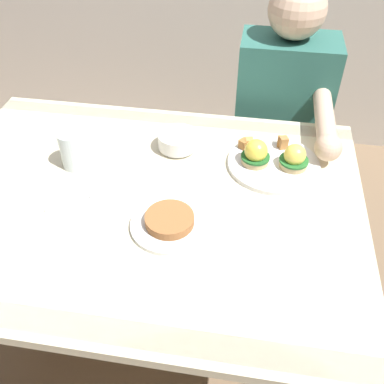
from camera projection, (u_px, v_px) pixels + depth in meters
ground_plane at (156, 338)px, 1.67m from camera, size 6.00×6.00×0.00m
dining_table at (144, 224)px, 1.25m from camera, size 1.20×0.90×0.74m
eggs_benedict_plate at (273, 159)px, 1.26m from camera, size 0.27×0.27×0.09m
fruit_bowl at (177, 141)px, 1.32m from camera, size 0.12×0.12×0.05m
fork at (77, 199)px, 1.17m from camera, size 0.13×0.11×0.00m
water_glass_near at (74, 151)px, 1.25m from camera, size 0.08×0.08×0.11m
side_plate at (170, 222)px, 1.09m from camera, size 0.20×0.20×0.04m
diner_person at (281, 120)px, 1.63m from camera, size 0.34×0.54×1.14m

